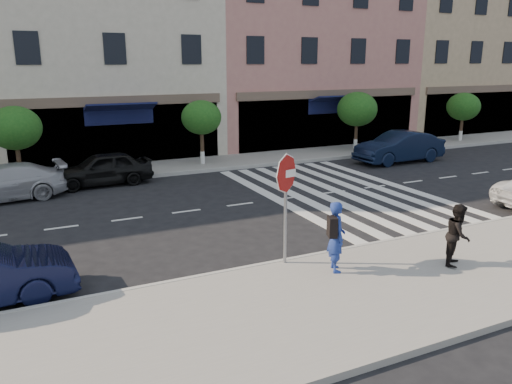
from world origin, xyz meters
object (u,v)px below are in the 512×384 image
photographer (336,237)px  walker (458,235)px  car_far_left (1,183)px  car_far_right (399,147)px  stop_sign (286,185)px  car_far_mid (102,169)px

photographer → walker: 3.02m
car_far_left → car_far_right: size_ratio=0.96×
walker → car_far_right: (7.87, 11.14, -0.14)m
stop_sign → photographer: size_ratio=1.62×
photographer → car_far_right: photographer is taller
stop_sign → photographer: bearing=-57.5°
walker → car_far_mid: walker is taller
car_far_right → car_far_mid: bearing=-97.4°
photographer → car_far_mid: size_ratio=0.42×
walker → car_far_left: (-10.12, 11.75, -0.26)m
photographer → walker: size_ratio=1.11×
car_far_left → photographer: bearing=28.6°
stop_sign → car_far_right: 14.90m
photographer → car_far_right: size_ratio=0.36×
stop_sign → walker: 4.34m
car_far_mid → photographer: bearing=14.5°
car_far_mid → car_far_right: (14.27, -1.49, 0.09)m
stop_sign → car_far_left: (-6.40, 9.89, -1.47)m
walker → car_far_mid: size_ratio=0.38×
photographer → walker: (2.86, -0.96, -0.08)m
car_far_left → car_far_right: (17.99, -0.61, 0.12)m
walker → car_far_left: 15.51m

